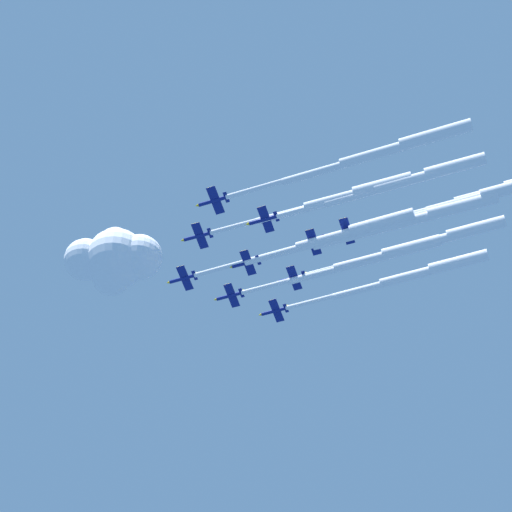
{
  "coord_description": "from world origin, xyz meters",
  "views": [
    {
      "loc": [
        3.19,
        179.4,
        -23.07
      ],
      "look_at": [
        0.0,
        0.0,
        163.58
      ],
      "focal_mm": 60.31,
      "sensor_mm": 36.0,
      "label": 1
    }
  ],
  "objects_px": {
    "jet_lead": "(330,238)",
    "jet_trail_port": "(428,242)",
    "jet_trail_starboard": "(460,202)",
    "jet_port_outer": "(411,275)",
    "jet_starboard_outer": "(405,181)",
    "jet_tail_end": "(485,194)",
    "jet_starboard_inner": "(364,261)",
    "jet_starboard_mid": "(377,153)",
    "jet_port_mid": "(406,221)",
    "jet_port_inner": "(334,199)"
  },
  "relations": [
    {
      "from": "jet_starboard_mid",
      "to": "jet_starboard_outer",
      "type": "bearing_deg",
      "value": -130.39
    },
    {
      "from": "jet_lead",
      "to": "jet_tail_end",
      "type": "bearing_deg",
      "value": 159.44
    },
    {
      "from": "jet_port_inner",
      "to": "jet_tail_end",
      "type": "height_order",
      "value": "jet_port_inner"
    },
    {
      "from": "jet_trail_starboard",
      "to": "jet_port_outer",
      "type": "bearing_deg",
      "value": -72.96
    },
    {
      "from": "jet_starboard_mid",
      "to": "jet_trail_starboard",
      "type": "height_order",
      "value": "jet_trail_starboard"
    },
    {
      "from": "jet_trail_port",
      "to": "jet_trail_starboard",
      "type": "xyz_separation_m",
      "value": [
        -6.44,
        16.07,
        -0.59
      ]
    },
    {
      "from": "jet_starboard_outer",
      "to": "jet_tail_end",
      "type": "distance_m",
      "value": 23.79
    },
    {
      "from": "jet_starboard_outer",
      "to": "jet_trail_starboard",
      "type": "bearing_deg",
      "value": -156.72
    },
    {
      "from": "jet_starboard_inner",
      "to": "jet_starboard_mid",
      "type": "relative_size",
      "value": 0.93
    },
    {
      "from": "jet_starboard_inner",
      "to": "jet_port_outer",
      "type": "bearing_deg",
      "value": -154.21
    },
    {
      "from": "jet_port_mid",
      "to": "jet_tail_end",
      "type": "xyz_separation_m",
      "value": [
        -21.43,
        8.73,
        2.28
      ]
    },
    {
      "from": "jet_lead",
      "to": "jet_starboard_mid",
      "type": "height_order",
      "value": "jet_lead"
    },
    {
      "from": "jet_trail_port",
      "to": "jet_starboard_outer",
      "type": "bearing_deg",
      "value": 66.51
    },
    {
      "from": "jet_starboard_outer",
      "to": "jet_trail_port",
      "type": "bearing_deg",
      "value": -113.49
    },
    {
      "from": "jet_port_outer",
      "to": "jet_tail_end",
      "type": "height_order",
      "value": "jet_port_outer"
    },
    {
      "from": "jet_lead",
      "to": "jet_starboard_mid",
      "type": "distance_m",
      "value": 33.07
    },
    {
      "from": "jet_tail_end",
      "to": "jet_trail_port",
      "type": "bearing_deg",
      "value": -54.48
    },
    {
      "from": "jet_starboard_inner",
      "to": "jet_port_outer",
      "type": "xyz_separation_m",
      "value": [
        -15.33,
        -7.41,
        1.34
      ]
    },
    {
      "from": "jet_lead",
      "to": "jet_port_inner",
      "type": "xyz_separation_m",
      "value": [
        -0.45,
        12.98,
        2.09
      ]
    },
    {
      "from": "jet_port_mid",
      "to": "jet_trail_port",
      "type": "bearing_deg",
      "value": -129.61
    },
    {
      "from": "jet_starboard_outer",
      "to": "jet_trail_port",
      "type": "distance_m",
      "value": 25.26
    },
    {
      "from": "jet_starboard_inner",
      "to": "jet_tail_end",
      "type": "distance_m",
      "value": 40.97
    },
    {
      "from": "jet_lead",
      "to": "jet_starboard_outer",
      "type": "bearing_deg",
      "value": 133.36
    },
    {
      "from": "jet_port_outer",
      "to": "jet_trail_starboard",
      "type": "bearing_deg",
      "value": 107.04
    },
    {
      "from": "jet_port_mid",
      "to": "jet_trail_starboard",
      "type": "xyz_separation_m",
      "value": [
        -14.59,
        6.21,
        1.37
      ]
    },
    {
      "from": "jet_starboard_mid",
      "to": "jet_trail_starboard",
      "type": "relative_size",
      "value": 1.07
    },
    {
      "from": "jet_lead",
      "to": "jet_trail_starboard",
      "type": "bearing_deg",
      "value": 159.39
    },
    {
      "from": "jet_starboard_inner",
      "to": "jet_trail_port",
      "type": "relative_size",
      "value": 1.02
    },
    {
      "from": "jet_port_inner",
      "to": "jet_trail_starboard",
      "type": "relative_size",
      "value": 0.96
    },
    {
      "from": "jet_lead",
      "to": "jet_trail_port",
      "type": "bearing_deg",
      "value": -175.11
    },
    {
      "from": "jet_trail_starboard",
      "to": "jet_port_mid",
      "type": "bearing_deg",
      "value": -23.04
    },
    {
      "from": "jet_port_outer",
      "to": "jet_starboard_outer",
      "type": "bearing_deg",
      "value": 79.51
    },
    {
      "from": "jet_starboard_inner",
      "to": "jet_trail_port",
      "type": "xyz_separation_m",
      "value": [
        -18.37,
        7.42,
        0.58
      ]
    },
    {
      "from": "jet_starboard_outer",
      "to": "jet_lead",
      "type": "bearing_deg",
      "value": -46.64
    },
    {
      "from": "jet_trail_port",
      "to": "jet_starboard_mid",
      "type": "bearing_deg",
      "value": 60.46
    },
    {
      "from": "jet_lead",
      "to": "jet_trail_port",
      "type": "height_order",
      "value": "jet_trail_port"
    },
    {
      "from": "jet_starboard_mid",
      "to": "jet_starboard_outer",
      "type": "distance_m",
      "value": 14.25
    },
    {
      "from": "jet_port_outer",
      "to": "jet_trail_port",
      "type": "height_order",
      "value": "jet_port_outer"
    },
    {
      "from": "jet_tail_end",
      "to": "jet_starboard_inner",
      "type": "bearing_deg",
      "value": -39.43
    },
    {
      "from": "jet_trail_port",
      "to": "jet_port_mid",
      "type": "bearing_deg",
      "value": 50.39
    },
    {
      "from": "jet_lead",
      "to": "jet_port_inner",
      "type": "relative_size",
      "value": 1.1
    },
    {
      "from": "jet_port_inner",
      "to": "jet_port_outer",
      "type": "relative_size",
      "value": 0.95
    },
    {
      "from": "jet_port_mid",
      "to": "jet_starboard_outer",
      "type": "height_order",
      "value": "jet_starboard_outer"
    },
    {
      "from": "jet_starboard_mid",
      "to": "jet_starboard_outer",
      "type": "height_order",
      "value": "jet_starboard_outer"
    },
    {
      "from": "jet_port_mid",
      "to": "jet_trail_starboard",
      "type": "distance_m",
      "value": 15.92
    },
    {
      "from": "jet_trail_port",
      "to": "jet_trail_starboard",
      "type": "distance_m",
      "value": 17.32
    },
    {
      "from": "jet_starboard_outer",
      "to": "jet_tail_end",
      "type": "bearing_deg",
      "value": -168.91
    },
    {
      "from": "jet_trail_port",
      "to": "jet_starboard_inner",
      "type": "bearing_deg",
      "value": -22.0
    },
    {
      "from": "jet_trail_port",
      "to": "jet_tail_end",
      "type": "distance_m",
      "value": 22.85
    },
    {
      "from": "jet_lead",
      "to": "jet_starboard_outer",
      "type": "xyz_separation_m",
      "value": [
        -19.49,
        20.64,
        1.27
      ]
    }
  ]
}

